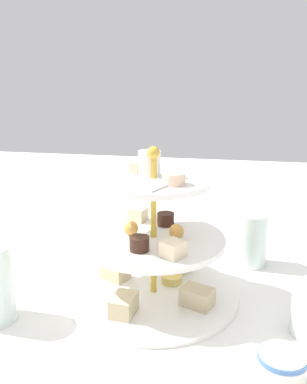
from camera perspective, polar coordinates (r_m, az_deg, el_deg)
ground_plane at (r=0.73m, az=0.00°, el=-14.03°), size 2.40×2.40×0.00m
tiered_serving_stand at (r=0.70m, az=0.02°, el=-8.23°), size 0.29×0.29×0.26m
teacup_with_saucer at (r=0.56m, az=16.98°, el=-22.56°), size 0.09×0.09×0.05m
butter_knife_left at (r=0.99m, az=-7.61°, el=-5.85°), size 0.13×0.13×0.00m
water_glass_mid_back at (r=0.84m, az=13.23°, el=-6.33°), size 0.06×0.06×0.11m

